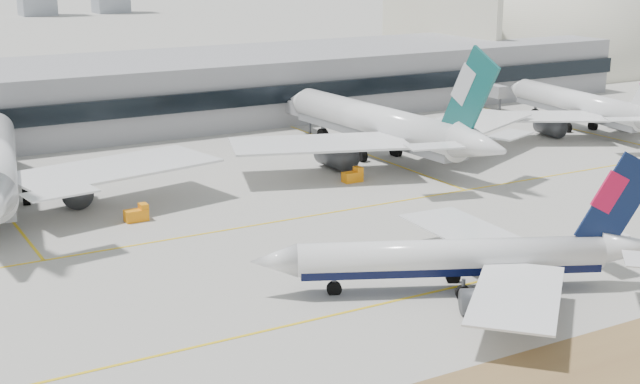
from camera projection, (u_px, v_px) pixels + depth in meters
ground at (378, 286)px, 110.19m from camera, size 3000.00×3000.00×0.00m
taxiing_airliner at (466, 258)px, 107.86m from camera, size 48.21×41.00×17.27m
widebody_cathay at (383, 126)px, 173.48m from camera, size 70.13×68.64×25.02m
widebody_china_air at (585, 107)px, 200.06m from camera, size 58.72×57.88×21.09m
terminal at (103, 95)px, 204.27m from camera, size 280.00×43.10×15.00m
hangar at (543, 71)px, 296.97m from camera, size 91.00×60.00×60.00m
gse_c at (353, 176)px, 158.60m from camera, size 3.55×2.00×2.60m
gse_b at (137, 214)px, 136.06m from camera, size 3.55×2.00×2.60m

